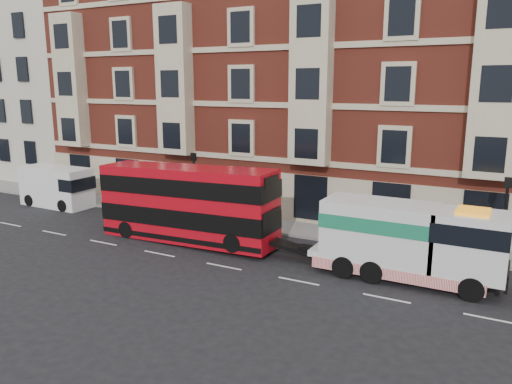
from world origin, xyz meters
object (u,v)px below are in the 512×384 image
tow_truck (406,240)px  box_van (57,187)px  double_decker_bus (187,203)px  pedestrian (139,192)px

tow_truck → box_van: 25.73m
double_decker_bus → pedestrian: double_decker_bus is taller
double_decker_bus → tow_truck: bearing=0.0°
tow_truck → box_van: bearing=174.3°
pedestrian → tow_truck: bearing=19.8°
tow_truck → box_van: tow_truck is taller
double_decker_bus → pedestrian: 10.00m
double_decker_bus → box_van: 13.81m
double_decker_bus → box_van: double_decker_bus is taller
box_van → double_decker_bus: bearing=-10.0°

